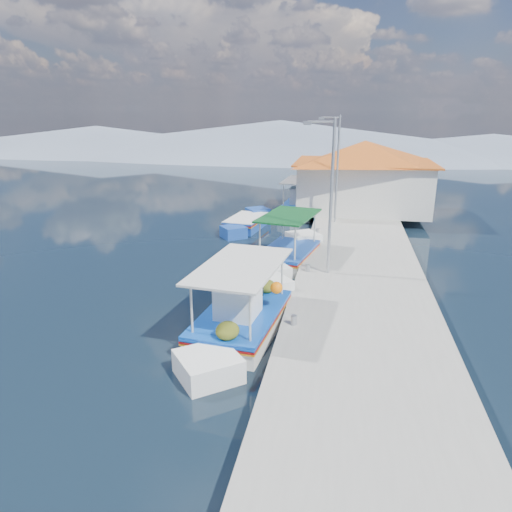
# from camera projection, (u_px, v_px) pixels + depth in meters

# --- Properties ---
(ground) EXTENTS (160.00, 160.00, 0.00)m
(ground) POSITION_uv_depth(u_px,v_px,m) (204.00, 294.00, 17.96)
(ground) COLOR black
(ground) RESTS_ON ground
(quay) EXTENTS (5.00, 44.00, 0.50)m
(quay) POSITION_uv_depth(u_px,v_px,m) (358.00, 252.00, 22.44)
(quay) COLOR #9B9991
(quay) RESTS_ON ground
(bollards) EXTENTS (0.20, 17.20, 0.30)m
(bollards) POSITION_uv_depth(u_px,v_px,m) (314.00, 246.00, 21.99)
(bollards) COLOR #A5A8AD
(bollards) RESTS_ON quay
(main_caique) EXTENTS (2.74, 7.64, 2.53)m
(main_caique) POSITION_uv_depth(u_px,v_px,m) (242.00, 317.00, 14.82)
(main_caique) COLOR white
(main_caique) RESTS_ON ground
(caique_green_canopy) EXTENTS (2.87, 6.70, 2.55)m
(caique_green_canopy) POSITION_uv_depth(u_px,v_px,m) (288.00, 255.00, 21.47)
(caique_green_canopy) COLOR white
(caique_green_canopy) RESTS_ON ground
(caique_blue_hull) EXTENTS (2.27, 5.91, 1.06)m
(caique_blue_hull) POSITION_uv_depth(u_px,v_px,m) (246.00, 224.00, 27.76)
(caique_blue_hull) COLOR #1A449D
(caique_blue_hull) RESTS_ON ground
(caique_far) EXTENTS (2.45, 7.27, 2.55)m
(caique_far) POSITION_uv_depth(u_px,v_px,m) (300.00, 207.00, 31.71)
(caique_far) COLOR white
(caique_far) RESTS_ON ground
(harbor_building) EXTENTS (10.49, 10.49, 4.40)m
(harbor_building) POSITION_uv_depth(u_px,v_px,m) (363.00, 174.00, 30.05)
(harbor_building) COLOR white
(harbor_building) RESTS_ON quay
(lamp_post_near) EXTENTS (1.21, 0.14, 6.00)m
(lamp_post_near) POSITION_uv_depth(u_px,v_px,m) (329.00, 190.00, 17.86)
(lamp_post_near) COLOR #A5A8AD
(lamp_post_near) RESTS_ON quay
(lamp_post_far) EXTENTS (1.21, 0.14, 6.00)m
(lamp_post_far) POSITION_uv_depth(u_px,v_px,m) (336.00, 164.00, 26.29)
(lamp_post_far) COLOR #A5A8AD
(lamp_post_far) RESTS_ON quay
(mountain_ridge) EXTENTS (171.40, 96.00, 5.50)m
(mountain_ridge) POSITION_uv_depth(u_px,v_px,m) (358.00, 143.00, 68.61)
(mountain_ridge) COLOR gray
(mountain_ridge) RESTS_ON ground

